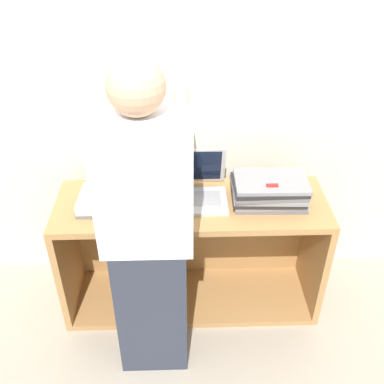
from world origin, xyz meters
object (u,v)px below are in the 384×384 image
person (147,239)px  laptop_stack_right (269,191)px  laptop_stack_left (115,200)px  laptop_open (191,189)px

person → laptop_stack_right: bearing=32.9°
laptop_stack_left → laptop_stack_right: 0.80m
laptop_stack_right → person: bearing=-147.1°
laptop_open → laptop_stack_right: 0.41m
laptop_stack_left → person: size_ratio=0.23×
laptop_open → laptop_stack_left: 0.40m
laptop_open → laptop_stack_left: laptop_open is taller
laptop_open → person: bearing=-114.9°
laptop_stack_left → laptop_open: bearing=7.7°
laptop_stack_left → person: 0.44m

